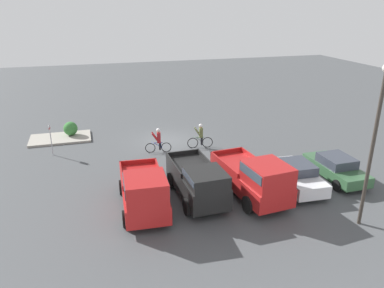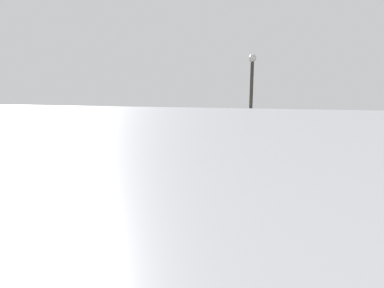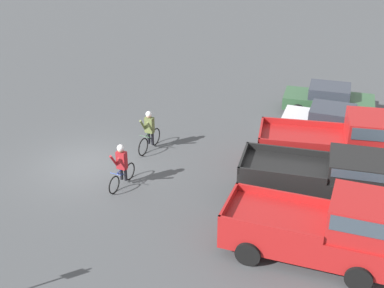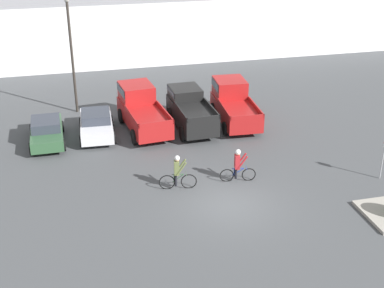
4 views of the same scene
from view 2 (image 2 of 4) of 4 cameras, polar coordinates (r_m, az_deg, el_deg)
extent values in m
plane|color=#424447|center=(29.58, 0.78, -0.82)|extent=(80.00, 80.00, 0.00)
cube|color=#2D5133|center=(19.89, 17.02, -5.10)|extent=(1.78, 4.25, 0.59)
cube|color=#2D333D|center=(19.75, 17.11, -3.54)|extent=(1.58, 1.92, 0.52)
cylinder|color=black|center=(18.72, 19.82, -7.02)|extent=(0.19, 0.65, 0.65)
cylinder|color=black|center=(18.63, 14.45, -6.81)|extent=(0.19, 0.65, 0.65)
cylinder|color=black|center=(21.32, 19.19, -4.90)|extent=(0.19, 0.65, 0.65)
cylinder|color=black|center=(21.24, 14.50, -4.70)|extent=(0.19, 0.65, 0.65)
cube|color=silver|center=(19.67, 8.86, -4.82)|extent=(2.00, 4.30, 0.68)
cube|color=#2D333D|center=(19.52, 8.90, -3.14)|extent=(1.71, 1.97, 0.51)
cylinder|color=black|center=(18.35, 10.95, -6.95)|extent=(0.21, 0.65, 0.64)
cylinder|color=black|center=(18.63, 5.42, -6.54)|extent=(0.21, 0.65, 0.64)
cylinder|color=black|center=(20.93, 11.86, -4.82)|extent=(0.21, 0.65, 0.64)
cylinder|color=black|center=(21.18, 7.01, -4.50)|extent=(0.21, 0.65, 0.64)
cube|color=maroon|center=(20.04, 0.87, -3.66)|extent=(2.58, 5.60, 0.94)
cube|color=maroon|center=(18.25, 0.13, -1.86)|extent=(2.09, 2.35, 1.04)
cube|color=#333D47|center=(18.20, 0.13, -1.15)|extent=(2.13, 2.18, 0.46)
cube|color=maroon|center=(20.84, 3.98, -1.46)|extent=(0.41, 3.24, 0.25)
cube|color=maroon|center=(21.11, -1.33, -1.28)|extent=(0.41, 3.24, 0.25)
cube|color=maroon|center=(22.50, 1.87, -0.57)|extent=(2.04, 0.29, 0.25)
cylinder|color=black|center=(18.42, 3.25, -6.31)|extent=(0.31, 0.90, 0.88)
cylinder|color=black|center=(18.73, -3.00, -6.02)|extent=(0.31, 0.90, 0.88)
cylinder|color=black|center=(21.65, 4.20, -3.79)|extent=(0.31, 0.90, 0.88)
cylinder|color=black|center=(21.91, -1.13, -3.59)|extent=(0.31, 0.90, 0.88)
cube|color=black|center=(21.25, -6.20, -2.75)|extent=(2.11, 4.98, 1.08)
cube|color=black|center=(19.71, -7.66, -1.22)|extent=(1.86, 2.03, 0.66)
cube|color=#333D47|center=(19.68, -7.67, -0.81)|extent=(1.91, 1.87, 0.29)
cube|color=black|center=(21.75, -3.06, -0.61)|extent=(0.18, 2.95, 0.25)
cube|color=black|center=(22.33, -7.66, -0.40)|extent=(0.18, 2.95, 0.25)
cube|color=black|center=(23.36, -4.27, 0.14)|extent=(1.95, 0.15, 0.25)
cylinder|color=black|center=(19.67, -4.96, -5.30)|extent=(0.25, 0.85, 0.85)
cylinder|color=black|center=(20.34, -10.19, -4.90)|extent=(0.25, 0.85, 0.85)
cylinder|color=black|center=(22.49, -2.55, -3.28)|extent=(0.25, 0.85, 0.85)
cylinder|color=black|center=(23.08, -7.20, -3.00)|extent=(0.25, 0.85, 0.85)
cube|color=maroon|center=(22.27, -13.10, -2.68)|extent=(2.31, 5.25, 0.90)
cube|color=maroon|center=(20.80, -15.42, -0.91)|extent=(1.97, 2.16, 1.07)
cube|color=#333D47|center=(20.76, -15.45, -0.27)|extent=(2.03, 2.00, 0.47)
cube|color=maroon|center=(22.55, -9.70, -0.90)|extent=(0.26, 3.08, 0.25)
cube|color=maroon|center=(23.51, -13.88, -0.60)|extent=(0.26, 3.08, 0.25)
cube|color=maroon|center=(24.30, -10.06, -0.11)|extent=(2.02, 0.20, 0.25)
cylinder|color=black|center=(20.53, -12.95, -4.95)|extent=(0.26, 0.80, 0.79)
cylinder|color=black|center=(21.63, -17.55, -4.39)|extent=(0.26, 0.80, 0.79)
cylinder|color=black|center=(23.22, -8.88, -3.04)|extent=(0.26, 0.80, 0.79)
cylinder|color=black|center=(24.20, -13.15, -2.65)|extent=(0.26, 0.80, 0.79)
torus|color=black|center=(28.14, -3.31, -0.74)|extent=(0.70, 0.16, 0.70)
torus|color=black|center=(27.67, -1.31, -0.91)|extent=(0.70, 0.16, 0.70)
cylinder|color=#233D9E|center=(27.87, -2.32, -0.48)|extent=(0.56, 0.12, 0.37)
cylinder|color=#233D9E|center=(27.83, -2.33, -0.09)|extent=(0.60, 0.13, 0.04)
cylinder|color=#233D9E|center=(27.78, -1.97, -0.51)|extent=(0.04, 0.04, 0.34)
cylinder|color=#233D9E|center=(28.01, -3.07, 0.02)|extent=(0.10, 0.46, 0.02)
cylinder|color=black|center=(27.75, -2.20, -0.61)|extent=(0.14, 0.14, 0.52)
cylinder|color=black|center=(27.91, -2.04, -0.55)|extent=(0.14, 0.14, 0.52)
cube|color=maroon|center=(27.74, -2.23, 0.66)|extent=(0.29, 0.39, 0.69)
cylinder|color=maroon|center=(27.69, -2.79, 0.63)|extent=(0.55, 0.17, 0.74)
cylinder|color=maroon|center=(27.99, -2.48, 0.74)|extent=(0.55, 0.17, 0.74)
sphere|color=tan|center=(27.68, -2.29, 1.60)|extent=(0.23, 0.23, 0.23)
sphere|color=silver|center=(27.67, -2.29, 1.72)|extent=(0.26, 0.26, 0.26)
torus|color=black|center=(27.38, 2.73, -0.96)|extent=(0.77, 0.17, 0.77)
torus|color=black|center=(27.02, 4.80, -1.14)|extent=(0.77, 0.17, 0.77)
cylinder|color=#2D5133|center=(27.16, 3.76, -0.66)|extent=(0.54, 0.12, 0.41)
cylinder|color=#2D5133|center=(27.12, 3.77, -0.21)|extent=(0.57, 0.13, 0.04)
cylinder|color=#2D5133|center=(27.10, 4.12, -0.69)|extent=(0.04, 0.04, 0.38)
cylinder|color=#2D5133|center=(27.25, 3.00, -0.10)|extent=(0.10, 0.46, 0.02)
cylinder|color=black|center=(27.05, 3.90, -0.81)|extent=(0.14, 0.14, 0.57)
cylinder|color=black|center=(27.21, 4.03, -0.74)|extent=(0.14, 0.14, 0.57)
cube|color=#5B6638|center=(27.04, 3.88, 0.53)|extent=(0.29, 0.39, 0.67)
cylinder|color=#5B6638|center=(26.95, 3.34, 0.51)|extent=(0.53, 0.17, 0.72)
cylinder|color=#5B6638|center=(27.26, 3.59, 0.62)|extent=(0.53, 0.17, 0.72)
sphere|color=tan|center=(26.97, 3.84, 1.47)|extent=(0.22, 0.22, 0.22)
sphere|color=silver|center=(26.96, 3.84, 1.58)|extent=(0.25, 0.25, 0.25)
cylinder|color=#9E9EA3|center=(31.78, -13.54, 1.70)|extent=(0.06, 0.06, 2.21)
cube|color=white|center=(31.68, -13.60, 3.10)|extent=(0.08, 0.30, 0.45)
cube|color=red|center=(31.68, -13.60, 3.10)|extent=(0.08, 0.30, 0.10)
cylinder|color=#2D2823|center=(14.98, 10.96, 1.74)|extent=(0.16, 0.16, 7.04)
sphere|color=#B2B2A8|center=(14.89, 11.45, 15.74)|extent=(0.36, 0.36, 0.36)
cube|color=gray|center=(34.53, -10.47, 0.75)|extent=(4.39, 2.61, 0.15)
sphere|color=#337033|center=(34.41, -9.08, 1.76)|extent=(1.04, 1.04, 1.04)
camera|label=1|loc=(13.46, -66.52, 21.10)|focal=35.00mm
camera|label=3|loc=(30.77, -38.23, 17.38)|focal=50.00mm
camera|label=4|loc=(48.45, 15.10, 18.28)|focal=50.00mm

